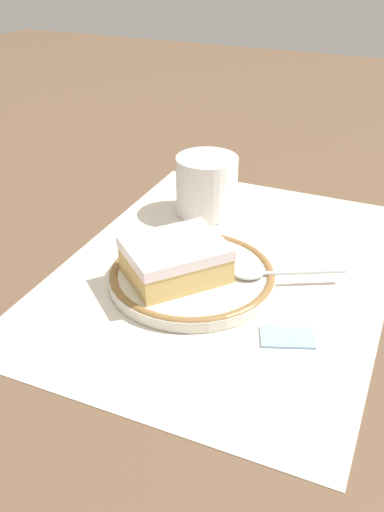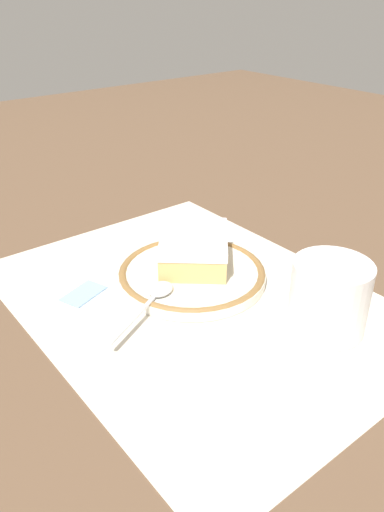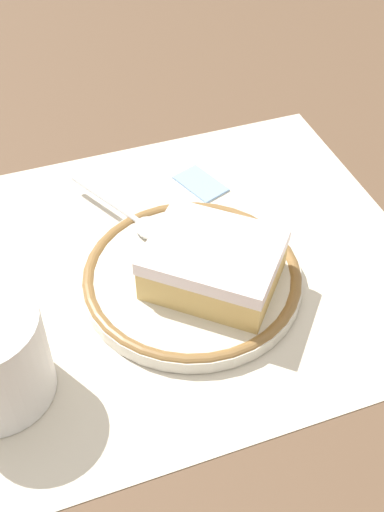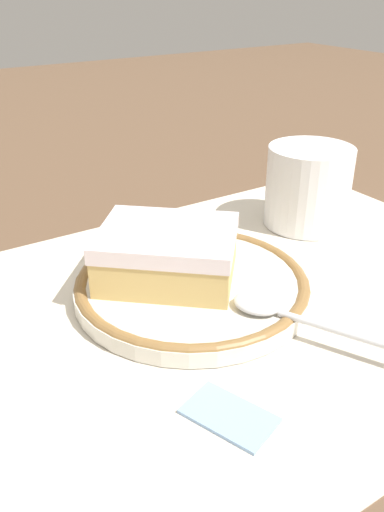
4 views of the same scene
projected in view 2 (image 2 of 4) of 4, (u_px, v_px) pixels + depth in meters
name	position (u px, v px, depth m)	size (l,w,h in m)	color
ground_plane	(195.00, 300.00, 0.57)	(2.40, 2.40, 0.00)	brown
placemat	(195.00, 300.00, 0.57)	(0.47, 0.35, 0.00)	beige
plate	(192.00, 274.00, 0.61)	(0.18, 0.18, 0.01)	silver
cake_slice	(194.00, 249.00, 0.61)	(0.13, 0.13, 0.04)	#DBB76B
spoon	(155.00, 296.00, 0.55)	(0.07, 0.11, 0.01)	silver
cup	(329.00, 301.00, 0.51)	(0.08, 0.08, 0.08)	white
napkin	(259.00, 376.00, 0.46)	(0.10, 0.13, 0.00)	white
sugar_packet	(84.00, 292.00, 0.58)	(0.05, 0.03, 0.01)	#8CB2E0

